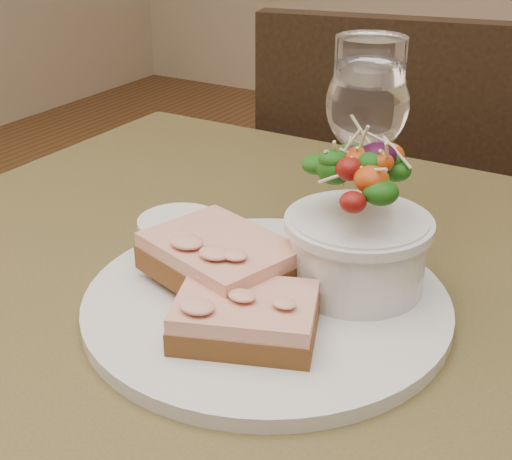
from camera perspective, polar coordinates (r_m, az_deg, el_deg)
The scene contains 9 objects.
cafe_table at distance 0.64m, azimuth -0.76°, elevation -13.71°, with size 0.80×0.80×0.75m.
chair_far at distance 1.38m, azimuth 10.91°, elevation -8.16°, with size 0.50×0.50×0.90m.
dinner_plate at distance 0.57m, azimuth 0.84°, elevation -5.80°, with size 0.29×0.29×0.01m, color silver.
sandwich_front at distance 0.52m, azimuth -0.83°, elevation -6.95°, with size 0.12×0.11×0.03m.
sandwich_back at distance 0.58m, azimuth -2.89°, elevation -2.31°, with size 0.14×0.12×0.03m.
ramekin at distance 0.63m, azimuth -6.12°, elevation -0.45°, with size 0.07×0.07×0.04m.
salad_bowl at distance 0.56m, azimuth 8.25°, elevation 0.82°, with size 0.11×0.11×0.13m.
garnish at distance 0.64m, azimuth -0.94°, elevation -0.79°, with size 0.05×0.04×0.02m.
wine_glass at distance 0.67m, azimuth 8.87°, elevation 9.48°, with size 0.08×0.08×0.18m.
Camera 1 is at (0.26, -0.42, 1.06)m, focal length 50.00 mm.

